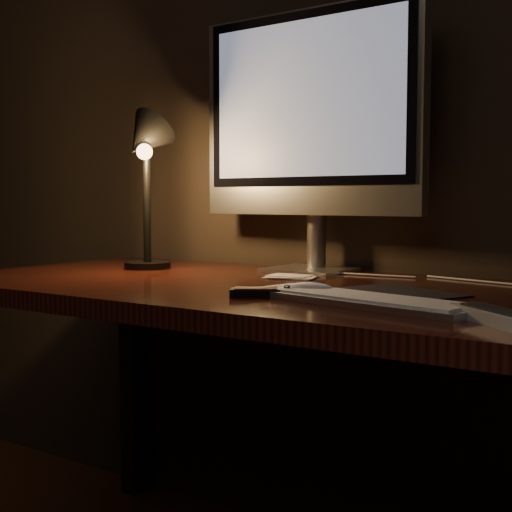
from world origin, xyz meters
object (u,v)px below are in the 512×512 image
Objects in this scene: desk at (295,338)px; media_remote at (264,292)px; desk_lamp at (145,162)px; tv_remote at (502,318)px; monitor at (309,118)px; keyboard at (359,299)px; mouse at (309,291)px.

desk is 0.29m from media_remote.
media_remote is at bearing -42.39° from desk_lamp.
desk_lamp reaches higher than tv_remote.
monitor reaches higher than media_remote.
monitor is 0.68m from keyboard.
keyboard is 0.28m from tv_remote.
media_remote is (0.16, -0.46, -0.38)m from monitor.
media_remote is at bearing -164.04° from keyboard.
mouse reaches higher than keyboard.
media_remote is (-0.06, -0.06, -0.00)m from mouse.
mouse is 0.72× the size of media_remote.
media_remote is at bearing -148.65° from tv_remote.
media_remote is 0.65m from desk_lamp.
mouse is at bearing -34.89° from desk_lamp.
monitor is 0.60m from mouse.
desk_lamp is at bearing -158.31° from tv_remote.
desk_lamp is at bearing 179.21° from desk.
desk is at bearing 108.31° from mouse.
tv_remote reaches higher than media_remote.
mouse is 0.42m from tv_remote.
media_remote is 0.71× the size of tv_remote.
media_remote reaches higher than keyboard.
desk is 0.27m from mouse.
monitor is at bearing 11.74° from desk_lamp.
monitor is at bearing 112.57° from desk.
tv_remote is (0.40, -0.13, 0.00)m from mouse.
keyboard is at bearing -26.46° from media_remote.
monitor is at bearing 140.13° from keyboard.
desk_lamp is at bearing -148.85° from monitor.
keyboard is at bearing -48.86° from monitor.
desk_lamp is (-0.60, 0.19, 0.27)m from mouse.
desk is 8.54× the size of tv_remote.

